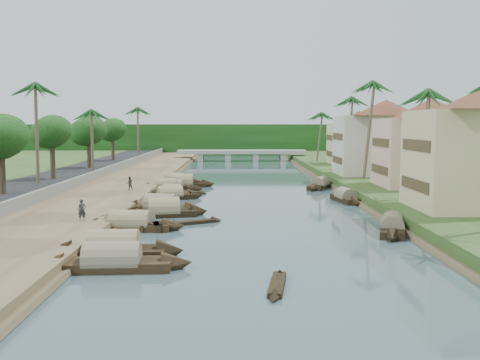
{
  "coord_description": "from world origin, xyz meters",
  "views": [
    {
      "loc": [
        -1.78,
        -45.01,
        8.1
      ],
      "look_at": [
        -1.08,
        13.07,
        2.0
      ],
      "focal_mm": 40.0,
      "sensor_mm": 36.0,
      "label": 1
    }
  ],
  "objects_px": {
    "sampan_1": "(114,250)",
    "bridge": "(242,153)",
    "person_near": "(82,210)",
    "sampan_0": "(112,263)"
  },
  "relations": [
    {
      "from": "sampan_1",
      "to": "person_near",
      "type": "relative_size",
      "value": 5.4
    },
    {
      "from": "bridge",
      "to": "sampan_0",
      "type": "bearing_deg",
      "value": -95.55
    },
    {
      "from": "bridge",
      "to": "sampan_0",
      "type": "height_order",
      "value": "bridge"
    },
    {
      "from": "sampan_0",
      "to": "sampan_1",
      "type": "distance_m",
      "value": 2.98
    },
    {
      "from": "bridge",
      "to": "person_near",
      "type": "xyz_separation_m",
      "value": [
        -13.25,
        -77.01,
        -0.1
      ]
    },
    {
      "from": "sampan_1",
      "to": "bridge",
      "type": "bearing_deg",
      "value": 81.9
    },
    {
      "from": "bridge",
      "to": "sampan_1",
      "type": "distance_m",
      "value": 85.42
    },
    {
      "from": "person_near",
      "to": "sampan_1",
      "type": "bearing_deg",
      "value": -90.38
    },
    {
      "from": "sampan_1",
      "to": "person_near",
      "type": "distance_m",
      "value": 9.01
    },
    {
      "from": "bridge",
      "to": "person_near",
      "type": "bearing_deg",
      "value": -99.76
    }
  ]
}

